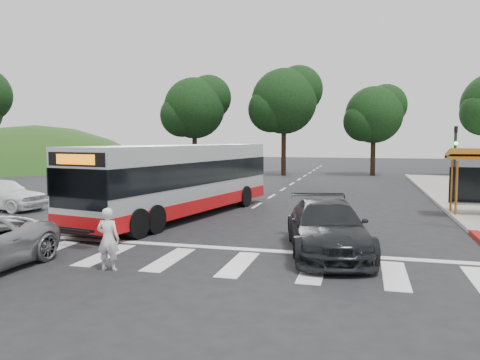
% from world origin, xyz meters
% --- Properties ---
extents(ground, '(140.00, 140.00, 0.00)m').
position_xyz_m(ground, '(0.00, 0.00, 0.00)').
color(ground, black).
rests_on(ground, ground).
extents(curb_east, '(0.30, 40.00, 0.15)m').
position_xyz_m(curb_east, '(9.00, 8.00, 0.07)').
color(curb_east, '#9E9991').
rests_on(curb_east, ground).
extents(hillside_nw, '(44.00, 44.00, 10.00)m').
position_xyz_m(hillside_nw, '(-32.00, 30.00, 0.00)').
color(hillside_nw, '#1A3F14').
rests_on(hillside_nw, ground).
extents(crosswalk_ladder, '(18.00, 2.60, 0.01)m').
position_xyz_m(crosswalk_ladder, '(0.00, -5.00, 0.01)').
color(crosswalk_ladder, silver).
rests_on(crosswalk_ladder, ground).
extents(traffic_signal_ne_short, '(0.18, 0.37, 4.00)m').
position_xyz_m(traffic_signal_ne_short, '(9.60, 8.49, 2.48)').
color(traffic_signal_ne_short, black).
rests_on(traffic_signal_ne_short, ground).
extents(tree_north_a, '(6.60, 6.15, 10.17)m').
position_xyz_m(tree_north_a, '(-1.92, 26.07, 6.92)').
color(tree_north_a, black).
rests_on(tree_north_a, ground).
extents(tree_north_b, '(5.72, 5.33, 8.43)m').
position_xyz_m(tree_north_b, '(6.07, 28.06, 5.66)').
color(tree_north_b, black).
rests_on(tree_north_b, ground).
extents(tree_north_c, '(6.16, 5.74, 9.30)m').
position_xyz_m(tree_north_c, '(-9.92, 24.06, 6.29)').
color(tree_north_c, black).
rests_on(tree_north_c, ground).
extents(transit_bus, '(4.88, 12.26, 3.10)m').
position_xyz_m(transit_bus, '(-2.45, 1.96, 1.55)').
color(transit_bus, '#B3B5B8').
rests_on(transit_bus, ground).
extents(pedestrian, '(0.62, 0.44, 1.62)m').
position_xyz_m(pedestrian, '(-1.07, -6.39, 0.81)').
color(pedestrian, white).
rests_on(pedestrian, ground).
extents(dark_sedan, '(3.21, 5.65, 1.54)m').
position_xyz_m(dark_sedan, '(4.19, -3.12, 0.77)').
color(dark_sedan, black).
rests_on(dark_sedan, ground).
extents(west_car_white, '(4.60, 2.12, 1.53)m').
position_xyz_m(west_car_white, '(-11.43, 1.50, 0.76)').
color(west_car_white, white).
rests_on(west_car_white, ground).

